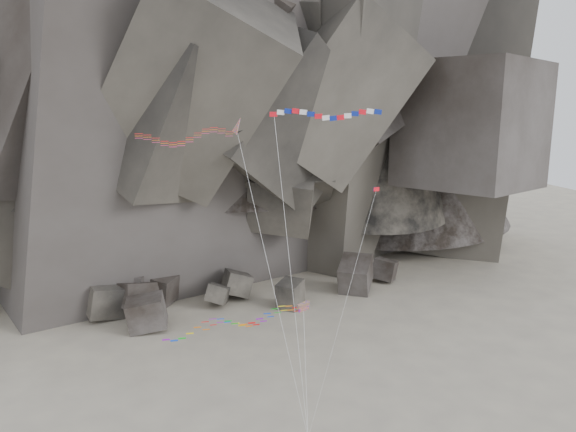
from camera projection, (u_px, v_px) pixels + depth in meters
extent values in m
plane|color=#A59C85|center=(320.00, 425.00, 56.06)|extent=(260.00, 260.00, 0.00)
cube|color=#47423F|center=(356.00, 279.00, 93.38)|extent=(7.91, 8.58, 6.35)
cube|color=#47423F|center=(132.00, 300.00, 85.27)|extent=(8.55, 8.90, 5.54)
cube|color=#47423F|center=(147.00, 316.00, 78.43)|extent=(5.98, 5.04, 5.08)
cube|color=#47423F|center=(104.00, 301.00, 83.41)|extent=(7.60, 8.07, 6.11)
cube|color=#47423F|center=(159.00, 289.00, 89.08)|extent=(8.53, 8.53, 5.64)
cube|color=#47423F|center=(120.00, 306.00, 84.88)|extent=(3.61, 3.36, 3.28)
cube|color=#47423F|center=(129.00, 289.00, 87.36)|extent=(7.68, 7.38, 6.34)
cube|color=#47423F|center=(290.00, 295.00, 86.62)|extent=(5.27, 5.50, 4.52)
cube|color=#47423F|center=(218.00, 298.00, 87.36)|extent=(4.75, 5.12, 4.20)
cube|color=#47423F|center=(385.00, 272.00, 99.08)|extent=(5.58, 5.08, 4.36)
cube|color=#47423F|center=(237.00, 288.00, 90.94)|extent=(5.07, 4.93, 5.00)
cylinder|color=silver|center=(272.00, 280.00, 52.20)|extent=(4.54, 9.39, 27.63)
cube|color=red|center=(274.00, 114.00, 50.82)|extent=(0.76, 0.66, 0.43)
cube|color=white|center=(281.00, 112.00, 50.66)|extent=(0.79, 0.67, 0.48)
cube|color=navy|center=(288.00, 111.00, 50.46)|extent=(0.81, 0.68, 0.51)
cube|color=red|center=(296.00, 111.00, 50.27)|extent=(0.81, 0.68, 0.51)
cube|color=white|center=(303.00, 112.00, 50.10)|extent=(0.79, 0.67, 0.49)
cube|color=navy|center=(311.00, 114.00, 49.96)|extent=(0.77, 0.66, 0.44)
cube|color=red|center=(319.00, 116.00, 49.85)|extent=(0.78, 0.67, 0.47)
cube|color=white|center=(326.00, 118.00, 49.78)|extent=(0.80, 0.67, 0.50)
cube|color=navy|center=(333.00, 118.00, 49.73)|extent=(0.81, 0.68, 0.51)
cube|color=red|center=(341.00, 117.00, 49.68)|extent=(0.80, 0.67, 0.49)
cube|color=white|center=(348.00, 116.00, 49.62)|extent=(0.78, 0.66, 0.45)
cube|color=navy|center=(355.00, 114.00, 49.54)|extent=(0.78, 0.66, 0.45)
cube|color=red|center=(363.00, 112.00, 49.44)|extent=(0.80, 0.67, 0.50)
cube|color=white|center=(370.00, 111.00, 49.32)|extent=(0.81, 0.68, 0.51)
cube|color=navy|center=(378.00, 112.00, 49.18)|extent=(0.80, 0.67, 0.50)
cylinder|color=silver|center=(291.00, 277.00, 50.96)|extent=(1.60, 6.28, 28.99)
cube|color=#CE9C0B|center=(303.00, 305.00, 55.88)|extent=(1.42, 1.01, 0.80)
cube|color=#0CB219|center=(304.00, 309.00, 55.76)|extent=(1.19, 0.78, 0.55)
cylinder|color=silver|center=(306.00, 369.00, 53.57)|extent=(1.51, 6.80, 10.19)
cube|color=red|center=(377.00, 189.00, 52.12)|extent=(0.58, 0.14, 0.37)
cube|color=navy|center=(375.00, 189.00, 52.08)|extent=(0.22, 0.08, 0.38)
cylinder|color=silver|center=(343.00, 313.00, 51.69)|extent=(7.66, 3.86, 22.12)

